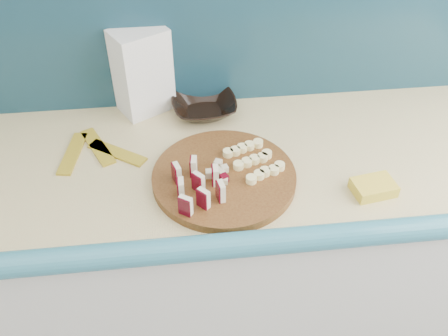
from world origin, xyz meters
The scene contains 10 objects.
kitchen_counter centered at (0.10, 1.50, 0.46)m, with size 2.20×0.63×0.91m.
backsplash centered at (0.10, 1.79, 1.16)m, with size 2.20×0.02×0.50m, color teal.
cutting_board centered at (0.28, 1.41, 0.92)m, with size 0.36×0.36×0.02m, color #45230E.
apple_wedges centered at (0.21, 1.35, 0.96)m, with size 0.13×0.17×0.05m.
apple_chunks centered at (0.26, 1.40, 0.94)m, with size 0.05×0.06×0.02m.
banana_slices centered at (0.36, 1.45, 0.94)m, with size 0.15×0.16×0.02m.
brown_bowl centered at (0.26, 1.71, 0.93)m, with size 0.19×0.19×0.05m, color black.
flour_bag centered at (0.09, 1.76, 1.04)m, with size 0.15×0.11×0.25m, color white.
sponge centered at (0.64, 1.33, 0.93)m, with size 0.10×0.07×0.03m, color #FFEB43.
banana_peel centered at (-0.05, 1.56, 0.91)m, with size 0.23×0.20×0.01m.
Camera 1 is at (0.18, 0.49, 1.77)m, focal length 40.00 mm.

